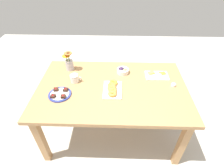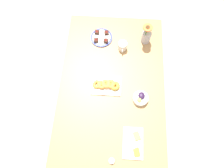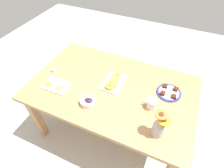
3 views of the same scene
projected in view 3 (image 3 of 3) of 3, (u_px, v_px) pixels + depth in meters
The scene contains 9 objects.
ground_plane at pixel (112, 126), 2.24m from camera, with size 6.00×6.00×0.00m, color #B7B2A8.
dining_table at pixel (112, 93), 1.77m from camera, with size 1.60×1.00×0.74m.
coffee_mug at pixel (152, 104), 1.51m from camera, with size 0.12×0.09×0.09m.
grape_bowl at pixel (88, 101), 1.55m from camera, with size 0.14×0.14×0.07m.
cheese_platter at pixel (56, 85), 1.71m from camera, with size 0.26×0.17×0.03m.
croissant_platter at pixel (114, 81), 1.72m from camera, with size 0.19×0.28×0.05m.
jam_cup_honey at pixel (54, 70), 1.86m from camera, with size 0.05×0.05×0.03m.
dessert_plate at pixel (169, 92), 1.64m from camera, with size 0.23×0.23×0.05m.
flower_vase at pixel (158, 128), 1.30m from camera, with size 0.12×0.11×0.24m.
Camera 3 is at (-0.47, 1.07, 1.99)m, focal length 28.00 mm.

